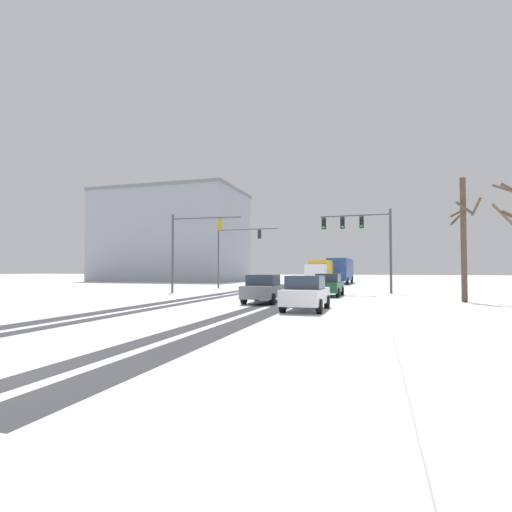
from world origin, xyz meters
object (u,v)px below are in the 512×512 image
object	(u,v)px
car_grey_second	(264,289)
car_white_third	(306,293)
bus_oncoming	(341,269)
office_building_far_left_block	(172,236)
traffic_signal_far_left	(235,245)
car_dark_green_lead	(329,285)
bare_tree_sidewalk_mid	(464,237)
box_truck_delivery	(320,272)
traffic_signal_near_left	(191,239)
traffic_signal_near_right	(362,232)

from	to	relation	value
car_grey_second	car_white_third	world-z (taller)	same
bus_oncoming	office_building_far_left_block	size ratio (longest dim) A/B	0.47
office_building_far_left_block	traffic_signal_far_left	bearing A→B (deg)	-48.28
car_dark_green_lead	car_white_third	size ratio (longest dim) A/B	1.01
bare_tree_sidewalk_mid	box_truck_delivery	bearing A→B (deg)	118.14
bare_tree_sidewalk_mid	office_building_far_left_block	size ratio (longest dim) A/B	0.31
car_dark_green_lead	bare_tree_sidewalk_mid	distance (m)	9.30
traffic_signal_near_left	bare_tree_sidewalk_mid	size ratio (longest dim) A/B	0.89
traffic_signal_near_left	bus_oncoming	xyz separation A→B (m)	(9.81, 26.28, -2.43)
car_grey_second	office_building_far_left_block	world-z (taller)	office_building_far_left_block
traffic_signal_near_right	car_white_third	bearing A→B (deg)	-99.13
car_grey_second	bus_oncoming	bearing A→B (deg)	87.48
bare_tree_sidewalk_mid	traffic_signal_near_right	bearing A→B (deg)	136.63
traffic_signal_near_left	bare_tree_sidewalk_mid	world-z (taller)	bare_tree_sidewalk_mid
bare_tree_sidewalk_mid	office_building_far_left_block	bearing A→B (deg)	137.62
traffic_signal_near_right	car_dark_green_lead	size ratio (longest dim) A/B	1.57
car_grey_second	car_dark_green_lead	bearing A→B (deg)	67.22
traffic_signal_near_right	bare_tree_sidewalk_mid	distance (m)	8.31
car_white_third	bare_tree_sidewalk_mid	size ratio (longest dim) A/B	0.56
car_dark_green_lead	car_white_third	world-z (taller)	same
car_grey_second	box_truck_delivery	xyz separation A→B (m)	(-0.19, 25.02, 0.82)
box_truck_delivery	bare_tree_sidewalk_mid	size ratio (longest dim) A/B	1.02
traffic_signal_near_left	car_dark_green_lead	xyz separation A→B (m)	(11.21, -0.69, -3.61)
car_grey_second	box_truck_delivery	distance (m)	25.03
car_white_third	bare_tree_sidewalk_mid	bearing A→B (deg)	42.35
car_dark_green_lead	bus_oncoming	size ratio (longest dim) A/B	0.38
car_dark_green_lead	bare_tree_sidewalk_mid	size ratio (longest dim) A/B	0.57
traffic_signal_near_right	bare_tree_sidewalk_mid	size ratio (longest dim) A/B	0.89
car_dark_green_lead	office_building_far_left_block	distance (m)	44.13
traffic_signal_near_left	office_building_far_left_block	size ratio (longest dim) A/B	0.28
car_dark_green_lead	box_truck_delivery	distance (m)	18.41
car_white_third	box_truck_delivery	world-z (taller)	box_truck_delivery
traffic_signal_near_left	bare_tree_sidewalk_mid	bearing A→B (deg)	-10.88
office_building_far_left_block	car_white_third	bearing A→B (deg)	-54.55
car_white_third	box_truck_delivery	distance (m)	28.76
traffic_signal_near_right	traffic_signal_near_left	distance (m)	13.59
car_grey_second	office_building_far_left_block	size ratio (longest dim) A/B	0.18
bare_tree_sidewalk_mid	office_building_far_left_block	xyz separation A→B (m)	(-38.14, 34.80, 3.74)
car_white_third	box_truck_delivery	bearing A→B (deg)	96.44
box_truck_delivery	bus_oncoming	bearing A→B (deg)	79.23
traffic_signal_near_left	car_grey_second	xyz separation A→B (m)	(8.32, -7.57, -3.61)
traffic_signal_near_left	car_dark_green_lead	world-z (taller)	traffic_signal_near_left
traffic_signal_near_right	car_dark_green_lead	bearing A→B (deg)	-130.51
traffic_signal_near_left	traffic_signal_near_right	bearing A→B (deg)	8.18
traffic_signal_far_left	office_building_far_left_block	bearing A→B (deg)	131.72
box_truck_delivery	traffic_signal_near_left	bearing A→B (deg)	-114.98
traffic_signal_near_right	bus_oncoming	world-z (taller)	traffic_signal_near_right
bus_oncoming	bare_tree_sidewalk_mid	xyz separation A→B (m)	(9.65, -30.02, 1.85)
traffic_signal_near_left	car_white_third	world-z (taller)	traffic_signal_near_left
box_truck_delivery	bare_tree_sidewalk_mid	world-z (taller)	bare_tree_sidewalk_mid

